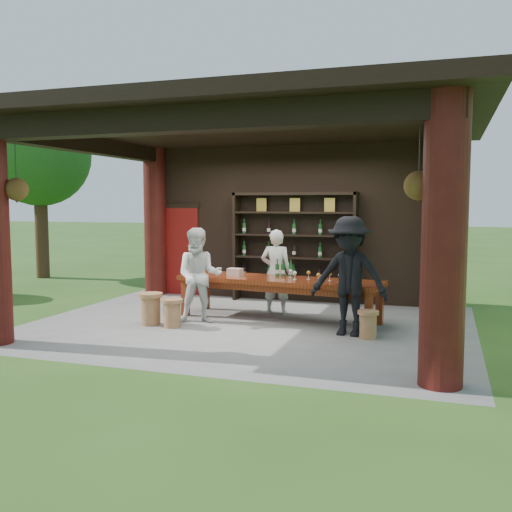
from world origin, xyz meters
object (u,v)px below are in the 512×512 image
(stool_near_left, at_px, (172,312))
(napkin_basket, at_px, (235,272))
(stool_near_right, at_px, (368,324))
(stool_far_left, at_px, (151,308))
(wine_shelf, at_px, (294,247))
(tasting_table, at_px, (279,284))
(host, at_px, (276,272))
(guest_man, at_px, (349,276))
(guest_woman, at_px, (199,276))

(stool_near_left, xyz_separation_m, napkin_basket, (0.68, 1.20, 0.57))
(stool_near_left, xyz_separation_m, stool_near_right, (3.23, 0.22, -0.02))
(stool_far_left, bearing_deg, napkin_basket, 45.36)
(wine_shelf, height_order, stool_far_left, wine_shelf)
(stool_near_left, height_order, stool_far_left, stool_far_left)
(tasting_table, distance_m, host, 0.62)
(stool_far_left, relative_size, napkin_basket, 2.10)
(wine_shelf, relative_size, host, 1.65)
(guest_man, bearing_deg, stool_near_right, -17.39)
(tasting_table, height_order, guest_man, guest_man)
(stool_near_right, distance_m, host, 2.50)
(stool_near_right, bearing_deg, stool_near_left, -176.12)
(napkin_basket, bearing_deg, guest_woman, -118.42)
(wine_shelf, bearing_deg, stool_near_left, -113.48)
(stool_far_left, relative_size, guest_woman, 0.33)
(stool_far_left, distance_m, napkin_basket, 1.68)
(stool_far_left, relative_size, host, 0.34)
(guest_woman, bearing_deg, stool_far_left, -169.03)
(wine_shelf, distance_m, napkin_basket, 1.97)
(stool_far_left, relative_size, guest_man, 0.29)
(wine_shelf, distance_m, tasting_table, 1.96)
(stool_near_right, relative_size, napkin_basket, 1.67)
(wine_shelf, relative_size, napkin_basket, 10.07)
(tasting_table, xyz_separation_m, host, (-0.22, 0.56, 0.16))
(stool_near_right, distance_m, guest_man, 0.79)
(stool_near_left, xyz_separation_m, stool_far_left, (-0.44, 0.07, 0.04))
(guest_woman, xyz_separation_m, guest_man, (2.62, -0.12, 0.11))
(stool_near_right, xyz_separation_m, host, (-1.92, 1.49, 0.57))
(host, relative_size, napkin_basket, 6.12)
(wine_shelf, height_order, napkin_basket, wine_shelf)
(stool_far_left, bearing_deg, stool_near_left, -8.61)
(stool_near_left, relative_size, stool_far_left, 0.88)
(tasting_table, relative_size, stool_near_right, 8.68)
(tasting_table, bearing_deg, napkin_basket, 176.64)
(guest_man, xyz_separation_m, napkin_basket, (-2.23, 0.85, -0.12))
(guest_woman, bearing_deg, tasting_table, 10.11)
(host, distance_m, guest_woman, 1.60)
(wine_shelf, xyz_separation_m, stool_near_right, (1.91, -2.81, -0.93))
(stool_near_left, xyz_separation_m, guest_woman, (0.29, 0.48, 0.57))
(tasting_table, relative_size, stool_near_left, 7.88)
(stool_far_left, bearing_deg, stool_near_right, 2.38)
(wine_shelf, height_order, stool_near_right, wine_shelf)
(host, xyz_separation_m, guest_woman, (-1.02, -1.24, 0.03))
(host, relative_size, guest_man, 0.85)
(tasting_table, height_order, guest_woman, guest_woman)
(host, bearing_deg, tasting_table, 105.22)
(wine_shelf, bearing_deg, stool_near_right, -55.77)
(wine_shelf, bearing_deg, guest_man, -59.29)
(host, height_order, guest_woman, guest_woman)
(stool_far_left, xyz_separation_m, napkin_basket, (1.12, 1.14, 0.53))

